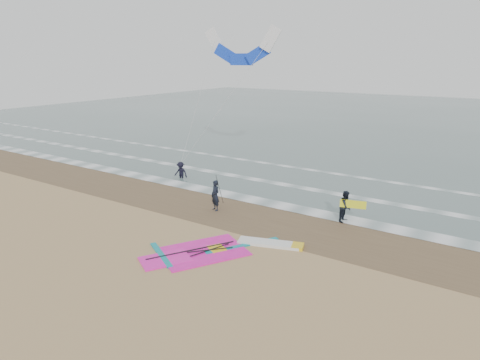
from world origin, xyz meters
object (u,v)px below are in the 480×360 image
Objects in this scene: person_standing at (215,195)px; surf_kite at (241,50)px; windsurf_rig at (221,250)px; person_walking at (346,206)px; person_wading at (181,168)px.

surf_kite reaches higher than person_standing.
person_standing reaches higher than windsurf_rig.
person_walking is 1.06× the size of person_wading.
person_walking is 14.39m from surf_kite.
person_walking is 12.51m from person_wading.
surf_kite is (2.01, 4.60, 7.90)m from person_wading.
person_standing reaches higher than person_wading.
windsurf_rig is 16.73m from surf_kite.
person_wading reaches higher than windsurf_rig.
person_standing reaches higher than person_walking.
surf_kite reaches higher than windsurf_rig.
person_walking is at bearing 62.63° from windsurf_rig.
person_standing is 0.18× the size of surf_kite.
surf_kite is at bearing 119.82° from windsurf_rig.
person_wading is at bearing 87.41° from person_walking.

